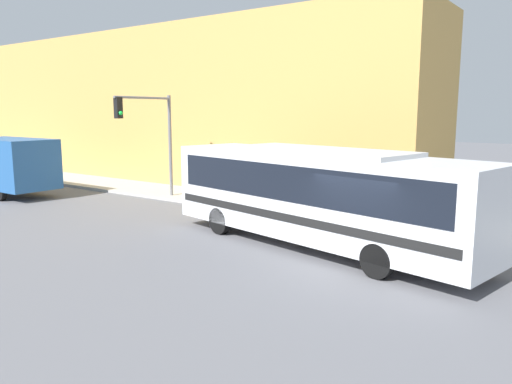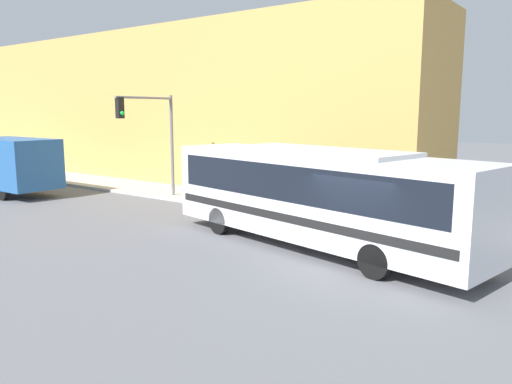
{
  "view_description": "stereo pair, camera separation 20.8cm",
  "coord_description": "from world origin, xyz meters",
  "px_view_note": "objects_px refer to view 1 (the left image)",
  "views": [
    {
      "loc": [
        -11.79,
        -5.28,
        4.16
      ],
      "look_at": [
        2.5,
        4.94,
        1.31
      ],
      "focal_mm": 35.0,
      "sensor_mm": 36.0,
      "label": 1
    },
    {
      "loc": [
        -11.67,
        -5.44,
        4.16
      ],
      "look_at": [
        2.5,
        4.94,
        1.31
      ],
      "focal_mm": 35.0,
      "sensor_mm": 36.0,
      "label": 2
    }
  ],
  "objects_px": {
    "fire_hydrant": "(306,204)",
    "parking_meter": "(209,182)",
    "delivery_truck": "(2,164)",
    "pedestrian_near_corner": "(244,181)",
    "traffic_light_pole": "(151,127)",
    "city_bus": "(317,191)"
  },
  "relations": [
    {
      "from": "delivery_truck",
      "to": "parking_meter",
      "type": "distance_m",
      "value": 11.02
    },
    {
      "from": "fire_hydrant",
      "to": "traffic_light_pole",
      "type": "height_order",
      "value": "traffic_light_pole"
    },
    {
      "from": "city_bus",
      "to": "parking_meter",
      "type": "xyz_separation_m",
      "value": [
        3.6,
        7.47,
        -0.75
      ]
    },
    {
      "from": "city_bus",
      "to": "delivery_truck",
      "type": "xyz_separation_m",
      "value": [
        -0.43,
        17.71,
        -0.19
      ]
    },
    {
      "from": "delivery_truck",
      "to": "parking_meter",
      "type": "height_order",
      "value": "delivery_truck"
    },
    {
      "from": "fire_hydrant",
      "to": "traffic_light_pole",
      "type": "distance_m",
      "value": 8.21
    },
    {
      "from": "delivery_truck",
      "to": "fire_hydrant",
      "type": "xyz_separation_m",
      "value": [
        4.03,
        -15.31,
        -1.02
      ]
    },
    {
      "from": "city_bus",
      "to": "traffic_light_pole",
      "type": "relative_size",
      "value": 2.31
    },
    {
      "from": "delivery_truck",
      "to": "pedestrian_near_corner",
      "type": "height_order",
      "value": "delivery_truck"
    },
    {
      "from": "traffic_light_pole",
      "to": "pedestrian_near_corner",
      "type": "height_order",
      "value": "traffic_light_pole"
    },
    {
      "from": "delivery_truck",
      "to": "pedestrian_near_corner",
      "type": "xyz_separation_m",
      "value": [
        5.03,
        -11.45,
        -0.51
      ]
    },
    {
      "from": "city_bus",
      "to": "fire_hydrant",
      "type": "bearing_deg",
      "value": 45.36
    },
    {
      "from": "traffic_light_pole",
      "to": "pedestrian_near_corner",
      "type": "bearing_deg",
      "value": -61.55
    },
    {
      "from": "city_bus",
      "to": "traffic_light_pole",
      "type": "xyz_separation_m",
      "value": [
        2.57,
        10.01,
        1.69
      ]
    },
    {
      "from": "traffic_light_pole",
      "to": "fire_hydrant",
      "type": "bearing_deg",
      "value": -82.25
    },
    {
      "from": "pedestrian_near_corner",
      "to": "city_bus",
      "type": "bearing_deg",
      "value": -126.26
    },
    {
      "from": "traffic_light_pole",
      "to": "pedestrian_near_corner",
      "type": "relative_size",
      "value": 2.67
    },
    {
      "from": "fire_hydrant",
      "to": "parking_meter",
      "type": "height_order",
      "value": "parking_meter"
    },
    {
      "from": "delivery_truck",
      "to": "traffic_light_pole",
      "type": "distance_m",
      "value": 8.48
    },
    {
      "from": "traffic_light_pole",
      "to": "pedestrian_near_corner",
      "type": "distance_m",
      "value": 4.89
    },
    {
      "from": "parking_meter",
      "to": "traffic_light_pole",
      "type": "bearing_deg",
      "value": 112.15
    },
    {
      "from": "pedestrian_near_corner",
      "to": "delivery_truck",
      "type": "bearing_deg",
      "value": 113.71
    }
  ]
}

